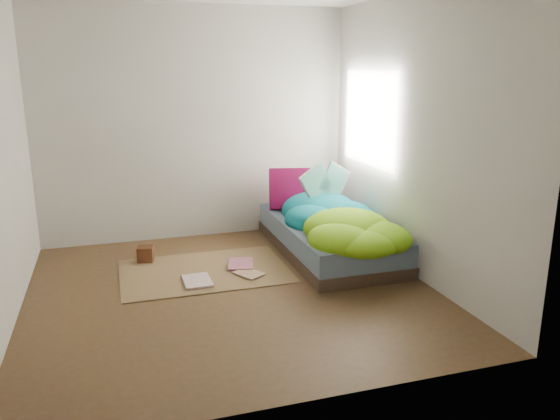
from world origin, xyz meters
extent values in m
cube|color=#46301B|center=(0.00, 0.00, 0.00)|extent=(3.50, 3.50, 0.00)
cube|color=#B8B5AE|center=(0.00, 1.75, 1.30)|extent=(3.50, 0.04, 2.60)
cube|color=#B8B5AE|center=(0.00, -1.75, 1.30)|extent=(3.50, 0.04, 2.60)
cube|color=#B8B5AE|center=(1.75, 0.00, 1.30)|extent=(0.04, 3.50, 2.60)
cube|color=white|center=(1.74, 0.90, 1.40)|extent=(0.01, 1.00, 1.20)
cube|color=#34251C|center=(1.22, 0.72, 0.06)|extent=(1.00, 2.00, 0.12)
cube|color=#4E5C7E|center=(1.22, 0.72, 0.23)|extent=(0.98, 1.96, 0.22)
cube|color=brown|center=(-0.15, 0.55, 0.01)|extent=(1.60, 1.10, 0.01)
cube|color=beige|center=(1.27, 1.45, 0.41)|extent=(0.63, 0.41, 0.14)
cube|color=#4D0520|center=(1.00, 1.37, 0.57)|extent=(0.49, 0.25, 0.47)
cube|color=#38180C|center=(-0.68, 1.00, 0.09)|extent=(0.18, 0.18, 0.15)
imported|color=silver|center=(-0.39, 0.27, 0.02)|extent=(0.26, 0.35, 0.03)
imported|color=#CE7790|center=(0.09, 0.60, 0.03)|extent=(0.32, 0.38, 0.03)
imported|color=tan|center=(0.15, 0.26, 0.02)|extent=(0.31, 0.34, 0.02)
camera|label=1|loc=(-0.94, -4.43, 1.94)|focal=35.00mm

